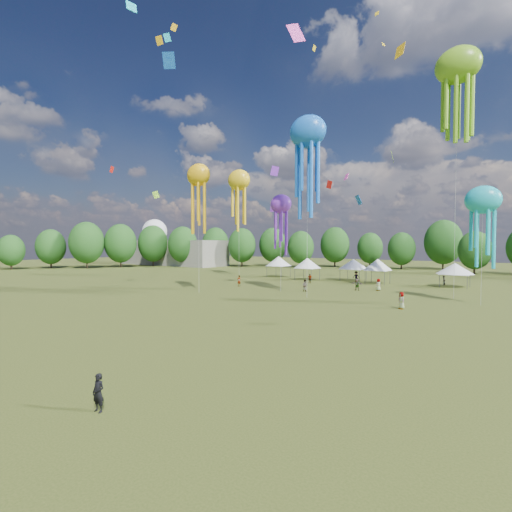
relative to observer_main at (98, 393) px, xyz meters
The scene contains 10 objects.
ground 7.66m from the observer_main, 169.80° to the left, with size 300.00×300.00×0.00m, color #384416.
observer_main is the anchor object (origin of this frame).
spectator_near 40.72m from the observer_main, 106.12° to the left, with size 0.84×0.65×1.72m, color gray.
spectators_far 48.21m from the observer_main, 97.63° to the left, with size 27.82×29.18×1.93m.
festival_tents 57.65m from the observer_main, 101.32° to the left, with size 37.82×9.28×4.40m.
show_kites 46.19m from the observer_main, 103.35° to the left, with size 48.31×25.43×31.65m.
small_kites 52.54m from the observer_main, 99.92° to the left, with size 76.75×48.81×44.20m.
treeline 65.12m from the observer_main, 100.08° to the left, with size 201.57×95.24×13.43m.
hangar 108.21m from the observer_main, 137.30° to the left, with size 40.00×12.00×8.00m, color gray.
radome 124.50m from the observer_main, 140.28° to the left, with size 9.00×9.00×16.00m.
Camera 1 is at (21.66, -9.69, 7.04)m, focal length 25.67 mm.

